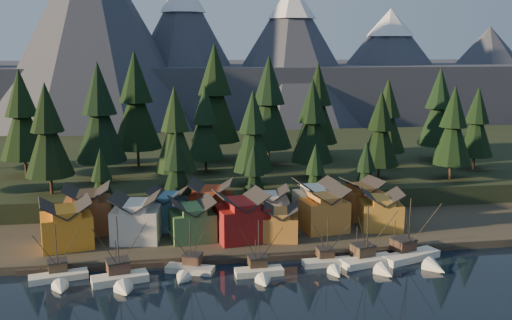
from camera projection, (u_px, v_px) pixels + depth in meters
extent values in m
plane|color=black|center=(261.00, 297.00, 89.36)|extent=(500.00, 500.00, 0.00)
cube|color=#332F25|center=(232.00, 218.00, 127.99)|extent=(400.00, 50.00, 1.50)
cube|color=black|center=(214.00, 164.00, 176.03)|extent=(420.00, 100.00, 6.00)
cube|color=#3F352D|center=(246.00, 256.00, 105.26)|extent=(80.00, 4.00, 1.00)
cube|color=#4A4E60|center=(192.00, 90.00, 319.13)|extent=(560.00, 160.00, 30.00)
cone|color=#4A4E60|center=(93.00, 32.00, 248.38)|extent=(100.00, 100.00, 90.00)
cone|color=#4A4E60|center=(184.00, 53.00, 273.60)|extent=(80.00, 80.00, 72.00)
cone|color=#4A4E60|center=(291.00, 57.00, 269.88)|extent=(84.00, 84.00, 68.00)
cone|color=white|center=(292.00, 1.00, 264.88)|extent=(23.52, 23.52, 16.32)
cone|color=#4A4E60|center=(388.00, 66.00, 294.64)|extent=(92.00, 92.00, 58.00)
cone|color=white|center=(390.00, 22.00, 290.38)|extent=(25.76, 25.76, 13.92)
cone|color=#4A4E60|center=(487.00, 73.00, 312.21)|extent=(88.00, 88.00, 50.00)
cube|color=silver|center=(59.00, 278.00, 95.85)|extent=(9.93, 4.94, 1.51)
cone|color=silver|center=(61.00, 290.00, 91.09)|extent=(3.51, 3.82, 2.84)
cube|color=black|center=(59.00, 281.00, 95.96)|extent=(10.16, 5.04, 0.33)
cube|color=brown|center=(58.00, 266.00, 97.15)|extent=(3.60, 3.46, 1.70)
cube|color=#2A2727|center=(57.00, 261.00, 96.97)|extent=(3.82, 3.68, 0.19)
cylinder|color=black|center=(57.00, 249.00, 95.42)|extent=(0.17, 0.17, 8.51)
cylinder|color=black|center=(56.00, 255.00, 98.69)|extent=(0.13, 0.13, 4.16)
cube|color=silver|center=(120.00, 280.00, 94.79)|extent=(9.69, 5.36, 1.79)
cone|color=silver|center=(125.00, 292.00, 90.22)|extent=(3.98, 3.82, 3.35)
cube|color=black|center=(120.00, 284.00, 94.92)|extent=(9.92, 5.47, 0.39)
cube|color=brown|center=(118.00, 267.00, 95.98)|extent=(4.24, 4.08, 2.01)
cube|color=#2A2727|center=(118.00, 260.00, 95.76)|extent=(4.51, 4.35, 0.22)
cylinder|color=black|center=(118.00, 245.00, 94.16)|extent=(0.20, 0.20, 10.04)
cylinder|color=black|center=(116.00, 254.00, 97.41)|extent=(0.16, 0.16, 4.91)
cube|color=beige|center=(190.00, 270.00, 99.08)|extent=(8.78, 5.55, 1.49)
cone|color=beige|center=(181.00, 281.00, 94.69)|extent=(3.62, 3.65, 2.80)
cube|color=black|center=(190.00, 273.00, 99.19)|extent=(8.99, 5.67, 0.33)
cube|color=brown|center=(193.00, 259.00, 100.27)|extent=(3.78, 3.67, 1.68)
cube|color=#2A2727|center=(192.00, 254.00, 100.09)|extent=(4.02, 3.91, 0.19)
cylinder|color=black|center=(190.00, 243.00, 98.62)|extent=(0.17, 0.17, 8.40)
cylinder|color=black|center=(195.00, 249.00, 101.67)|extent=(0.13, 0.13, 4.10)
cube|color=silver|center=(259.00, 273.00, 98.01)|extent=(8.36, 3.14, 1.51)
cone|color=silver|center=(264.00, 283.00, 93.64)|extent=(2.94, 2.92, 2.84)
cube|color=black|center=(259.00, 276.00, 98.12)|extent=(8.56, 3.20, 0.33)
cube|color=#443224|center=(257.00, 262.00, 99.18)|extent=(3.13, 2.95, 1.70)
cube|color=#2A2727|center=(257.00, 256.00, 98.99)|extent=(3.33, 3.15, 0.19)
cylinder|color=black|center=(259.00, 244.00, 97.53)|extent=(0.17, 0.17, 8.52)
cylinder|color=black|center=(256.00, 251.00, 100.57)|extent=(0.13, 0.13, 4.16)
cube|color=white|center=(328.00, 263.00, 102.35)|extent=(9.20, 2.96, 1.41)
cone|color=white|center=(337.00, 274.00, 97.53)|extent=(2.75, 3.20, 2.64)
cube|color=black|center=(328.00, 266.00, 102.46)|extent=(9.42, 3.01, 0.31)
cube|color=#4C3728|center=(325.00, 253.00, 103.70)|extent=(2.91, 2.74, 1.58)
cube|color=#2A2727|center=(325.00, 248.00, 103.53)|extent=(3.09, 2.92, 0.18)
cylinder|color=black|center=(327.00, 238.00, 102.00)|extent=(0.16, 0.16, 7.91)
cylinder|color=black|center=(322.00, 243.00, 105.28)|extent=(0.12, 0.12, 3.87)
cube|color=white|center=(368.00, 263.00, 102.52)|extent=(10.45, 5.62, 1.74)
cone|color=white|center=(386.00, 273.00, 97.60)|extent=(4.00, 4.10, 3.26)
cube|color=black|center=(368.00, 266.00, 102.65)|extent=(10.70, 5.74, 0.38)
cube|color=#4F3B2A|center=(363.00, 250.00, 103.84)|extent=(4.17, 4.02, 1.95)
cube|color=#2A2727|center=(363.00, 245.00, 103.63)|extent=(4.44, 4.28, 0.22)
cylinder|color=black|center=(367.00, 231.00, 101.97)|extent=(0.20, 0.20, 9.77)
cylinder|color=black|center=(357.00, 239.00, 105.41)|extent=(0.15, 0.15, 4.78)
cube|color=white|center=(411.00, 258.00, 104.91)|extent=(11.98, 7.15, 1.83)
cone|color=white|center=(436.00, 269.00, 99.48)|extent=(4.56, 4.86, 3.42)
cube|color=black|center=(410.00, 261.00, 105.04)|extent=(12.27, 7.30, 0.40)
cube|color=#452E24|center=(403.00, 245.00, 106.37)|extent=(4.60, 4.46, 2.05)
cube|color=#2A2727|center=(403.00, 239.00, 106.15)|extent=(4.89, 4.76, 0.23)
cylinder|color=black|center=(410.00, 225.00, 104.35)|extent=(0.21, 0.21, 10.27)
cylinder|color=black|center=(395.00, 233.00, 108.12)|extent=(0.16, 0.16, 5.02)
cube|color=orange|center=(67.00, 231.00, 107.04)|extent=(10.62, 9.77, 6.23)
cube|color=orange|center=(66.00, 211.00, 106.32)|extent=(6.61, 8.70, 1.27)
cube|color=beige|center=(136.00, 224.00, 110.53)|extent=(9.82, 8.96, 6.43)
cube|color=beige|center=(136.00, 205.00, 109.79)|extent=(5.82, 8.30, 1.25)
cube|color=#416F3C|center=(192.00, 225.00, 111.36)|extent=(9.26, 8.79, 5.52)
cube|color=#416F3C|center=(192.00, 209.00, 110.72)|extent=(5.55, 8.12, 1.16)
cube|color=maroon|center=(241.00, 223.00, 111.00)|extent=(10.69, 9.82, 6.56)
cube|color=maroon|center=(241.00, 204.00, 110.25)|extent=(6.55, 8.87, 1.31)
cube|color=#AE6E2C|center=(280.00, 227.00, 111.48)|extent=(7.83, 7.83, 4.76)
cube|color=#AE6E2C|center=(280.00, 213.00, 110.93)|extent=(4.86, 7.12, 0.94)
cube|color=#C47C32|center=(324.00, 215.00, 116.52)|extent=(9.63, 8.47, 6.39)
cube|color=#C47C32|center=(324.00, 197.00, 115.78)|extent=(5.75, 7.77, 1.22)
cube|color=#B27D2D|center=(381.00, 216.00, 117.77)|extent=(9.11, 8.28, 5.55)
cube|color=#B27D2D|center=(381.00, 200.00, 117.13)|extent=(5.50, 7.55, 1.14)
cube|color=#945B34|center=(88.00, 216.00, 115.46)|extent=(9.21, 8.27, 6.90)
cube|color=#945B34|center=(87.00, 196.00, 114.67)|extent=(5.21, 7.94, 1.25)
cube|color=teal|center=(168.00, 214.00, 117.66)|extent=(9.11, 8.76, 6.17)
cube|color=teal|center=(168.00, 197.00, 116.96)|extent=(5.76, 7.79, 1.07)
cube|color=maroon|center=(211.00, 209.00, 120.60)|extent=(10.16, 9.15, 6.60)
cube|color=maroon|center=(211.00, 191.00, 119.84)|extent=(6.26, 8.18, 1.24)
cube|color=beige|center=(270.00, 211.00, 120.95)|extent=(8.37, 7.12, 5.52)
cube|color=beige|center=(270.00, 196.00, 120.32)|extent=(4.85, 6.67, 1.10)
cube|color=white|center=(315.00, 207.00, 122.50)|extent=(9.00, 8.16, 6.49)
cube|color=white|center=(316.00, 190.00, 121.76)|extent=(5.24, 7.67, 1.17)
cube|color=#C27232|center=(361.00, 204.00, 125.69)|extent=(8.74, 8.35, 6.18)
cube|color=#C27232|center=(362.00, 188.00, 124.99)|extent=(5.34, 7.61, 1.07)
cylinder|color=#332319|center=(26.00, 167.00, 146.13)|extent=(0.70, 0.70, 4.83)
cone|color=black|center=(23.00, 126.00, 144.10)|extent=(11.80, 11.80, 16.62)
cone|color=black|center=(20.00, 92.00, 142.44)|extent=(8.04, 8.04, 12.07)
cylinder|color=#332319|center=(51.00, 184.00, 128.28)|extent=(0.70, 0.70, 4.42)
cone|color=black|center=(48.00, 142.00, 126.43)|extent=(10.80, 10.80, 15.23)
cone|color=black|center=(46.00, 107.00, 124.91)|extent=(7.37, 7.37, 11.05)
cylinder|color=#332319|center=(103.00, 170.00, 141.35)|extent=(0.70, 0.70, 5.15)
cone|color=black|center=(100.00, 125.00, 139.19)|extent=(12.59, 12.59, 17.74)
cone|color=black|center=(98.00, 88.00, 137.42)|extent=(8.58, 8.58, 12.88)
cylinder|color=#332319|center=(138.00, 157.00, 157.05)|extent=(0.70, 0.70, 5.60)
cone|color=black|center=(136.00, 113.00, 154.71)|extent=(13.70, 13.70, 19.30)
cone|color=black|center=(135.00, 76.00, 152.78)|extent=(9.34, 9.34, 14.01)
cylinder|color=#332319|center=(176.00, 178.00, 134.46)|extent=(0.70, 0.70, 4.19)
cone|color=black|center=(175.00, 140.00, 132.70)|extent=(10.25, 10.25, 14.44)
cone|color=black|center=(175.00, 108.00, 131.26)|extent=(6.99, 6.99, 10.48)
cylinder|color=#332319|center=(206.00, 165.00, 150.22)|extent=(0.70, 0.70, 4.05)
cone|color=black|center=(205.00, 132.00, 148.52)|extent=(9.91, 9.91, 13.96)
cone|color=black|center=(205.00, 104.00, 147.13)|extent=(6.75, 6.75, 10.13)
cylinder|color=#332319|center=(253.00, 178.00, 135.25)|extent=(0.70, 0.70, 4.04)
cone|color=black|center=(253.00, 142.00, 133.55)|extent=(9.87, 9.87, 13.90)
cone|color=black|center=(253.00, 111.00, 132.17)|extent=(6.73, 6.73, 10.09)
cylinder|color=#332319|center=(269.00, 156.00, 159.59)|extent=(0.70, 0.70, 5.37)
cone|color=black|center=(269.00, 114.00, 157.34)|extent=(13.12, 13.12, 18.48)
cone|color=black|center=(269.00, 80.00, 155.50)|extent=(8.94, 8.94, 13.41)
cylinder|color=#332319|center=(311.00, 169.00, 144.41)|extent=(0.70, 0.70, 4.41)
cone|color=black|center=(312.00, 132.00, 142.56)|extent=(10.79, 10.79, 15.20)
cone|color=black|center=(313.00, 100.00, 141.04)|extent=(7.36, 7.36, 11.03)
cylinder|color=#332319|center=(317.00, 150.00, 169.80)|extent=(0.70, 0.70, 4.96)
cone|color=black|center=(317.00, 114.00, 167.72)|extent=(12.12, 12.12, 17.07)
cone|color=black|center=(318.00, 84.00, 166.01)|extent=(8.26, 8.26, 12.39)
cylinder|color=#332319|center=(379.00, 172.00, 142.02)|extent=(0.70, 0.70, 3.93)
cone|color=black|center=(380.00, 138.00, 140.37)|extent=(9.60, 9.60, 13.53)
cone|color=black|center=(381.00, 110.00, 139.02)|extent=(6.55, 6.55, 9.82)
cylinder|color=#332319|center=(385.00, 158.00, 158.70)|extent=(0.70, 0.70, 4.29)
cone|color=black|center=(387.00, 125.00, 156.90)|extent=(10.48, 10.48, 14.77)
cone|color=black|center=(388.00, 97.00, 155.43)|extent=(7.15, 7.15, 10.72)
cylinder|color=#332319|center=(450.00, 171.00, 142.77)|extent=(0.70, 0.70, 4.12)
cone|color=black|center=(452.00, 136.00, 141.04)|extent=(10.07, 10.07, 14.19)
cone|color=black|center=(454.00, 106.00, 139.63)|extent=(6.87, 6.87, 10.30)
cylinder|color=#332319|center=(436.00, 152.00, 167.18)|extent=(0.70, 0.70, 4.75)
cone|color=black|center=(438.00, 117.00, 165.19)|extent=(11.62, 11.62, 16.38)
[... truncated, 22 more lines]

